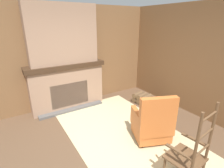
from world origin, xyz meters
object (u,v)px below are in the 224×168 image
(firewood_stack, at_px, (142,98))
(oil_lamp_vase, at_px, (48,61))
(rocking_chair, at_px, (188,160))
(armchair, at_px, (152,124))
(storage_case, at_px, (77,59))
(decorative_plate_on_mantel, at_px, (65,58))

(firewood_stack, relative_size, oil_lamp_vase, 1.79)
(rocking_chair, xyz_separation_m, firewood_stack, (-2.38, 1.27, -0.29))
(armchair, xyz_separation_m, storage_case, (-2.31, -0.57, 0.93))
(storage_case, bearing_deg, armchair, 13.77)
(oil_lamp_vase, distance_m, decorative_plate_on_mantel, 0.43)
(storage_case, bearing_deg, firewood_stack, 59.17)
(armchair, relative_size, storage_case, 3.78)
(armchair, bearing_deg, decorative_plate_on_mantel, 43.19)
(armchair, distance_m, decorative_plate_on_mantel, 2.67)
(rocking_chair, height_order, oil_lamp_vase, oil_lamp_vase)
(firewood_stack, distance_m, decorative_plate_on_mantel, 2.39)
(rocking_chair, xyz_separation_m, storage_case, (-3.30, -0.27, 0.86))
(storage_case, bearing_deg, rocking_chair, 4.64)
(rocking_chair, bearing_deg, armchair, -23.60)
(oil_lamp_vase, bearing_deg, storage_case, 89.99)
(oil_lamp_vase, xyz_separation_m, decorative_plate_on_mantel, (-0.02, 0.43, 0.02))
(armchair, bearing_deg, firewood_stack, -12.36)
(storage_case, bearing_deg, oil_lamp_vase, -90.01)
(decorative_plate_on_mantel, bearing_deg, storage_case, 86.29)
(armchair, bearing_deg, rocking_chair, -174.21)
(armchair, distance_m, rocking_chair, 1.03)
(armchair, height_order, rocking_chair, rocking_chair)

